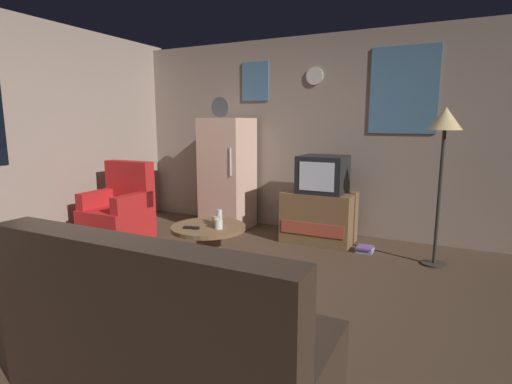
{
  "coord_description": "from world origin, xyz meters",
  "views": [
    {
      "loc": [
        1.78,
        -2.63,
        1.44
      ],
      "look_at": [
        0.02,
        0.9,
        0.75
      ],
      "focal_mm": 27.83,
      "sensor_mm": 36.0,
      "label": 1
    }
  ],
  "objects_px": {
    "fridge": "(228,173)",
    "book_stack": "(365,249)",
    "mug_ceramic_tan": "(216,221)",
    "remote_control": "(191,228)",
    "coffee_table": "(209,249)",
    "mug_ceramic_white": "(219,224)",
    "couch": "(166,341)",
    "tv_stand": "(319,217)",
    "armchair": "(119,212)",
    "standing_lamp": "(444,131)",
    "wine_glass": "(220,217)",
    "crt_tv": "(323,174)"
  },
  "relations": [
    {
      "from": "fridge",
      "to": "book_stack",
      "type": "xyz_separation_m",
      "value": [
        1.94,
        -0.28,
        -0.72
      ]
    },
    {
      "from": "mug_ceramic_tan",
      "to": "remote_control",
      "type": "xyz_separation_m",
      "value": [
        -0.14,
        -0.21,
        -0.03
      ]
    },
    {
      "from": "coffee_table",
      "to": "mug_ceramic_white",
      "type": "relative_size",
      "value": 8.0
    },
    {
      "from": "remote_control",
      "to": "coffee_table",
      "type": "bearing_deg",
      "value": 52.27
    },
    {
      "from": "remote_control",
      "to": "couch",
      "type": "relative_size",
      "value": 0.09
    },
    {
      "from": "fridge",
      "to": "remote_control",
      "type": "height_order",
      "value": "fridge"
    },
    {
      "from": "fridge",
      "to": "book_stack",
      "type": "bearing_deg",
      "value": -8.17
    },
    {
      "from": "fridge",
      "to": "mug_ceramic_white",
      "type": "distance_m",
      "value": 1.79
    },
    {
      "from": "fridge",
      "to": "mug_ceramic_tan",
      "type": "bearing_deg",
      "value": -63.47
    },
    {
      "from": "tv_stand",
      "to": "couch",
      "type": "distance_m",
      "value": 3.06
    },
    {
      "from": "mug_ceramic_tan",
      "to": "remote_control",
      "type": "height_order",
      "value": "mug_ceramic_tan"
    },
    {
      "from": "tv_stand",
      "to": "armchair",
      "type": "height_order",
      "value": "armchair"
    },
    {
      "from": "mug_ceramic_white",
      "to": "mug_ceramic_tan",
      "type": "relative_size",
      "value": 1.0
    },
    {
      "from": "armchair",
      "to": "coffee_table",
      "type": "bearing_deg",
      "value": -15.31
    },
    {
      "from": "standing_lamp",
      "to": "mug_ceramic_tan",
      "type": "height_order",
      "value": "standing_lamp"
    },
    {
      "from": "wine_glass",
      "to": "coffee_table",
      "type": "bearing_deg",
      "value": -131.7
    },
    {
      "from": "crt_tv",
      "to": "coffee_table",
      "type": "relative_size",
      "value": 0.75
    },
    {
      "from": "coffee_table",
      "to": "armchair",
      "type": "height_order",
      "value": "armchair"
    },
    {
      "from": "coffee_table",
      "to": "mug_ceramic_tan",
      "type": "bearing_deg",
      "value": 34.92
    },
    {
      "from": "fridge",
      "to": "tv_stand",
      "type": "distance_m",
      "value": 1.41
    },
    {
      "from": "fridge",
      "to": "remote_control",
      "type": "relative_size",
      "value": 11.8
    },
    {
      "from": "coffee_table",
      "to": "wine_glass",
      "type": "xyz_separation_m",
      "value": [
        0.08,
        0.09,
        0.3
      ]
    },
    {
      "from": "coffee_table",
      "to": "wine_glass",
      "type": "distance_m",
      "value": 0.33
    },
    {
      "from": "armchair",
      "to": "tv_stand",
      "type": "bearing_deg",
      "value": 23.84
    },
    {
      "from": "wine_glass",
      "to": "book_stack",
      "type": "relative_size",
      "value": 0.78
    },
    {
      "from": "crt_tv",
      "to": "book_stack",
      "type": "bearing_deg",
      "value": -18.3
    },
    {
      "from": "couch",
      "to": "wine_glass",
      "type": "bearing_deg",
      "value": 112.73
    },
    {
      "from": "coffee_table",
      "to": "couch",
      "type": "height_order",
      "value": "couch"
    },
    {
      "from": "mug_ceramic_tan",
      "to": "tv_stand",
      "type": "bearing_deg",
      "value": 66.96
    },
    {
      "from": "tv_stand",
      "to": "wine_glass",
      "type": "distance_m",
      "value": 1.49
    },
    {
      "from": "tv_stand",
      "to": "standing_lamp",
      "type": "xyz_separation_m",
      "value": [
        1.32,
        -0.26,
        1.05
      ]
    },
    {
      "from": "mug_ceramic_tan",
      "to": "couch",
      "type": "xyz_separation_m",
      "value": [
        0.73,
        -1.66,
        -0.19
      ]
    },
    {
      "from": "tv_stand",
      "to": "armchair",
      "type": "bearing_deg",
      "value": -156.16
    },
    {
      "from": "crt_tv",
      "to": "mug_ceramic_white",
      "type": "distance_m",
      "value": 1.62
    },
    {
      "from": "fridge",
      "to": "mug_ceramic_tan",
      "type": "distance_m",
      "value": 1.68
    },
    {
      "from": "tv_stand",
      "to": "coffee_table",
      "type": "relative_size",
      "value": 1.17
    },
    {
      "from": "standing_lamp",
      "to": "coffee_table",
      "type": "xyz_separation_m",
      "value": [
        -1.97,
        -1.17,
        -1.13
      ]
    },
    {
      "from": "remote_control",
      "to": "armchair",
      "type": "height_order",
      "value": "armchair"
    },
    {
      "from": "wine_glass",
      "to": "remote_control",
      "type": "relative_size",
      "value": 1.0
    },
    {
      "from": "fridge",
      "to": "wine_glass",
      "type": "xyz_separation_m",
      "value": [
        0.75,
        -1.44,
        -0.22
      ]
    },
    {
      "from": "standing_lamp",
      "to": "wine_glass",
      "type": "relative_size",
      "value": 10.6
    },
    {
      "from": "tv_stand",
      "to": "crt_tv",
      "type": "bearing_deg",
      "value": -1.48
    },
    {
      "from": "crt_tv",
      "to": "wine_glass",
      "type": "xyz_separation_m",
      "value": [
        -0.62,
        -1.35,
        -0.3
      ]
    },
    {
      "from": "tv_stand",
      "to": "wine_glass",
      "type": "relative_size",
      "value": 5.6
    },
    {
      "from": "crt_tv",
      "to": "coffee_table",
      "type": "height_order",
      "value": "crt_tv"
    },
    {
      "from": "couch",
      "to": "book_stack",
      "type": "height_order",
      "value": "couch"
    },
    {
      "from": "crt_tv",
      "to": "remote_control",
      "type": "bearing_deg",
      "value": -115.75
    },
    {
      "from": "crt_tv",
      "to": "couch",
      "type": "relative_size",
      "value": 0.32
    },
    {
      "from": "crt_tv",
      "to": "coffee_table",
      "type": "xyz_separation_m",
      "value": [
        -0.69,
        -1.44,
        -0.6
      ]
    },
    {
      "from": "fridge",
      "to": "standing_lamp",
      "type": "xyz_separation_m",
      "value": [
        2.65,
        -0.35,
        0.6
      ]
    }
  ]
}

